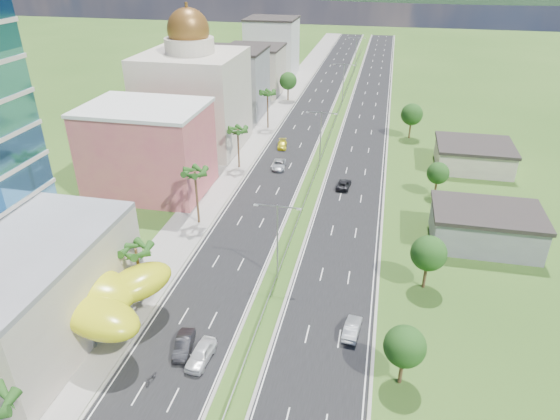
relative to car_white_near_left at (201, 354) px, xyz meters
The scene contains 33 objects.
ground 8.03m from the car_white_near_left, 53.24° to the left, with size 500.00×500.00×0.00m, color #2D5119.
road_left 96.44m from the car_white_near_left, 91.62° to the left, with size 11.00×260.00×0.04m, color black.
road_right 97.18m from the car_white_near_left, 82.74° to the left, with size 11.00×260.00×0.04m, color black.
sidewalk_left 97.17m from the car_white_near_left, 97.23° to the left, with size 7.00×260.00×0.12m, color gray.
median_guardrail 78.53m from the car_white_near_left, 86.51° to the left, with size 0.10×216.06×0.76m.
streetlight_median_b 18.05m from the car_white_near_left, 73.75° to the left, with size 6.04×0.25×11.00m.
streetlight_median_c 56.90m from the car_white_near_left, 85.16° to the left, with size 6.04×0.25×11.00m.
streetlight_median_d 101.68m from the car_white_near_left, 87.30° to the left, with size 6.04×0.25×11.00m.
streetlight_median_e 146.59m from the car_white_near_left, 88.13° to the left, with size 6.04×0.25×11.00m.
lime_canopy 15.94m from the car_white_near_left, behind, with size 18.00×15.00×7.40m.
pink_shophouse 45.36m from the car_white_near_left, 121.17° to the left, with size 20.00×15.00×15.00m, color #C24F61.
domed_building 66.47m from the car_white_near_left, 110.72° to the left, with size 20.00×20.00×28.70m.
midrise_grey 89.49m from the car_white_near_left, 104.42° to the left, with size 16.00×15.00×16.00m, color slate.
midrise_beige 110.79m from the car_white_near_left, 101.59° to the left, with size 16.00×15.00×13.00m, color #B3A494.
midrise_white 133.51m from the car_white_near_left, 99.60° to the left, with size 16.00×15.00×18.00m, color silver.
shed_near 45.42m from the car_white_near_left, 43.77° to the left, with size 15.00×10.00×5.00m, color slate.
shed_far 70.57m from the car_white_near_left, 60.47° to the left, with size 14.00×12.00×4.40m, color #B3A494.
palm_tree_b 14.95m from the car_white_near_left, 141.94° to the left, with size 3.60×3.60×8.10m.
palm_tree_c 31.29m from the car_white_near_left, 110.69° to the left, with size 3.60×3.60×9.60m.
palm_tree_d 52.92m from the car_white_near_left, 101.78° to the left, with size 3.60×3.60×8.60m.
palm_tree_e 77.50m from the car_white_near_left, 97.99° to the left, with size 3.60×3.60×9.40m.
leafy_tree_lfar 102.07m from the car_white_near_left, 96.04° to the left, with size 4.90×4.90×8.05m.
leafy_tree_ra 21.18m from the car_white_near_left, ahead, with size 4.20×4.20×6.90m.
leafy_tree_rb 30.37m from the car_white_near_left, 37.73° to the left, with size 4.55×4.55×7.47m.
leafy_tree_rc 53.68m from the car_white_near_left, 60.01° to the left, with size 3.85×3.85×6.33m.
leafy_tree_rd 79.86m from the car_white_near_left, 73.40° to the left, with size 4.90×4.90×8.05m.
car_white_near_left is the anchor object (origin of this frame).
car_dark_left 2.56m from the car_white_near_left, 156.06° to the left, with size 1.68×4.83×1.59m, color black.
car_silver_mid_left 52.79m from the car_white_near_left, 93.10° to the left, with size 2.50×5.43×1.51m, color #A3A7AB.
car_yellow_far_left 64.25m from the car_white_near_left, 94.10° to the left, with size 1.96×4.83×1.40m, color gold.
car_silver_right 17.17m from the car_white_near_left, 26.18° to the left, with size 1.62×4.63×1.53m, color #B0B2B8.
car_dark_far_right 47.55m from the car_white_near_left, 77.05° to the left, with size 2.24×4.86×1.35m, color black.
motorcycle 5.55m from the car_white_near_left, 135.02° to the right, with size 0.56×1.85×1.18m, color black.
Camera 1 is at (11.76, -43.37, 39.34)m, focal length 32.00 mm.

